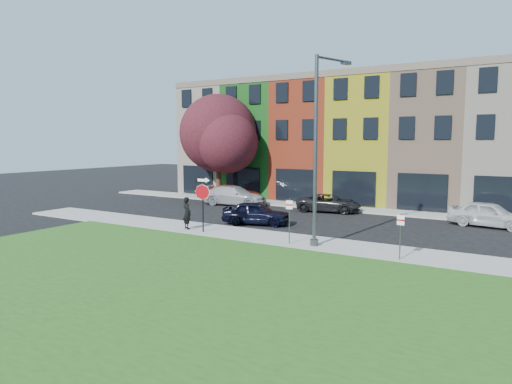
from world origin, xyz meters
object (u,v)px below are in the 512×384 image
Objects in this scene: man at (187,213)px; sedan_near at (256,213)px; street_lamp at (318,151)px; stop_sign at (202,193)px.

sedan_near is at bearing -98.44° from man.
man reaches higher than sedan_near.
street_lamp is at bearing -156.23° from man.
sedan_near is (2.30, 3.76, -0.33)m from man.
sedan_near is at bearing 165.29° from street_lamp.
sedan_near is (1.02, 3.96, -1.57)m from stop_sign.
man is 8.67m from street_lamp.
stop_sign is 1.66× the size of man.
man is 0.20× the size of street_lamp.
street_lamp is (7.90, 0.11, 3.56)m from man.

